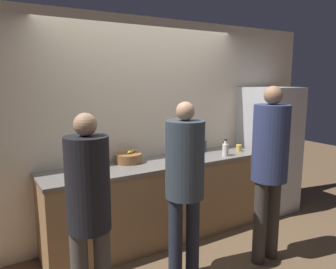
{
  "coord_description": "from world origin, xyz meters",
  "views": [
    {
      "loc": [
        -1.82,
        -2.84,
        1.9
      ],
      "look_at": [
        0.0,
        0.14,
        1.3
      ],
      "focal_mm": 35.0,
      "sensor_mm": 36.0,
      "label": 1
    }
  ],
  "objects_px": {
    "refrigerator": "(268,150)",
    "utensil_crock": "(203,146)",
    "person_right": "(270,159)",
    "cup_yellow": "(239,148)",
    "bottle_clear": "(225,149)",
    "cup_white": "(72,170)",
    "person_center": "(185,176)",
    "person_left": "(89,207)",
    "fruit_bowl": "(128,158)"
  },
  "relations": [
    {
      "from": "refrigerator",
      "to": "person_right",
      "type": "relative_size",
      "value": 0.97
    },
    {
      "from": "refrigerator",
      "to": "cup_white",
      "type": "height_order",
      "value": "refrigerator"
    },
    {
      "from": "refrigerator",
      "to": "utensil_crock",
      "type": "height_order",
      "value": "refrigerator"
    },
    {
      "from": "person_right",
      "to": "utensil_crock",
      "type": "xyz_separation_m",
      "value": [
        0.05,
        1.17,
        -0.08
      ]
    },
    {
      "from": "person_right",
      "to": "cup_yellow",
      "type": "bearing_deg",
      "value": 63.35
    },
    {
      "from": "bottle_clear",
      "to": "cup_yellow",
      "type": "height_order",
      "value": "bottle_clear"
    },
    {
      "from": "person_right",
      "to": "cup_white",
      "type": "bearing_deg",
      "value": 149.66
    },
    {
      "from": "person_left",
      "to": "utensil_crock",
      "type": "xyz_separation_m",
      "value": [
        1.91,
        1.13,
        0.05
      ]
    },
    {
      "from": "fruit_bowl",
      "to": "cup_white",
      "type": "distance_m",
      "value": 0.69
    },
    {
      "from": "person_right",
      "to": "bottle_clear",
      "type": "distance_m",
      "value": 0.84
    },
    {
      "from": "bottle_clear",
      "to": "person_right",
      "type": "bearing_deg",
      "value": -99.61
    },
    {
      "from": "person_left",
      "to": "person_center",
      "type": "xyz_separation_m",
      "value": [
        0.95,
        0.15,
        0.05
      ]
    },
    {
      "from": "fruit_bowl",
      "to": "bottle_clear",
      "type": "distance_m",
      "value": 1.22
    },
    {
      "from": "person_left",
      "to": "utensil_crock",
      "type": "bearing_deg",
      "value": 30.71
    },
    {
      "from": "refrigerator",
      "to": "bottle_clear",
      "type": "bearing_deg",
      "value": -171.24
    },
    {
      "from": "utensil_crock",
      "to": "bottle_clear",
      "type": "distance_m",
      "value": 0.36
    },
    {
      "from": "bottle_clear",
      "to": "utensil_crock",
      "type": "bearing_deg",
      "value": 103.7
    },
    {
      "from": "person_right",
      "to": "cup_white",
      "type": "height_order",
      "value": "person_right"
    },
    {
      "from": "fruit_bowl",
      "to": "bottle_clear",
      "type": "height_order",
      "value": "bottle_clear"
    },
    {
      "from": "person_right",
      "to": "cup_white",
      "type": "xyz_separation_m",
      "value": [
        -1.71,
        1.0,
        -0.11
      ]
    },
    {
      "from": "fruit_bowl",
      "to": "utensil_crock",
      "type": "xyz_separation_m",
      "value": [
        1.09,
        0.03,
        0.02
      ]
    },
    {
      "from": "utensil_crock",
      "to": "person_right",
      "type": "bearing_deg",
      "value": -92.64
    },
    {
      "from": "refrigerator",
      "to": "person_center",
      "type": "distance_m",
      "value": 2.14
    },
    {
      "from": "fruit_bowl",
      "to": "utensil_crock",
      "type": "relative_size",
      "value": 1.16
    },
    {
      "from": "refrigerator",
      "to": "person_left",
      "type": "height_order",
      "value": "refrigerator"
    },
    {
      "from": "refrigerator",
      "to": "person_right",
      "type": "bearing_deg",
      "value": -138.2
    },
    {
      "from": "refrigerator",
      "to": "cup_yellow",
      "type": "xyz_separation_m",
      "value": [
        -0.62,
        -0.04,
        0.1
      ]
    },
    {
      "from": "person_center",
      "to": "cup_yellow",
      "type": "distance_m",
      "value": 1.56
    },
    {
      "from": "utensil_crock",
      "to": "refrigerator",
      "type": "bearing_deg",
      "value": -11.24
    },
    {
      "from": "bottle_clear",
      "to": "cup_white",
      "type": "distance_m",
      "value": 1.86
    },
    {
      "from": "cup_yellow",
      "to": "bottle_clear",
      "type": "bearing_deg",
      "value": -162.39
    },
    {
      "from": "person_center",
      "to": "utensil_crock",
      "type": "distance_m",
      "value": 1.38
    },
    {
      "from": "person_left",
      "to": "person_right",
      "type": "distance_m",
      "value": 1.86
    },
    {
      "from": "utensil_crock",
      "to": "cup_white",
      "type": "bearing_deg",
      "value": -174.51
    },
    {
      "from": "person_center",
      "to": "bottle_clear",
      "type": "height_order",
      "value": "person_center"
    },
    {
      "from": "person_center",
      "to": "cup_yellow",
      "type": "relative_size",
      "value": 19.92
    },
    {
      "from": "fruit_bowl",
      "to": "cup_white",
      "type": "height_order",
      "value": "fruit_bowl"
    },
    {
      "from": "person_center",
      "to": "cup_white",
      "type": "bearing_deg",
      "value": 134.63
    },
    {
      "from": "person_center",
      "to": "fruit_bowl",
      "type": "relative_size",
      "value": 5.53
    },
    {
      "from": "fruit_bowl",
      "to": "person_left",
      "type": "bearing_deg",
      "value": -126.64
    },
    {
      "from": "person_right",
      "to": "fruit_bowl",
      "type": "xyz_separation_m",
      "value": [
        -1.03,
        1.14,
        -0.1
      ]
    },
    {
      "from": "person_left",
      "to": "person_center",
      "type": "distance_m",
      "value": 0.96
    },
    {
      "from": "cup_white",
      "to": "utensil_crock",
      "type": "bearing_deg",
      "value": 5.49
    },
    {
      "from": "refrigerator",
      "to": "person_left",
      "type": "xyz_separation_m",
      "value": [
        -2.94,
        -0.93,
        0.08
      ]
    },
    {
      "from": "refrigerator",
      "to": "person_right",
      "type": "height_order",
      "value": "person_right"
    },
    {
      "from": "bottle_clear",
      "to": "person_left",
      "type": "bearing_deg",
      "value": -158.53
    },
    {
      "from": "person_right",
      "to": "cup_yellow",
      "type": "relative_size",
      "value": 21.45
    },
    {
      "from": "bottle_clear",
      "to": "fruit_bowl",
      "type": "bearing_deg",
      "value": 164.81
    },
    {
      "from": "refrigerator",
      "to": "person_center",
      "type": "xyz_separation_m",
      "value": [
        -1.99,
        -0.78,
        0.13
      ]
    },
    {
      "from": "cup_white",
      "to": "person_right",
      "type": "bearing_deg",
      "value": -30.34
    }
  ]
}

